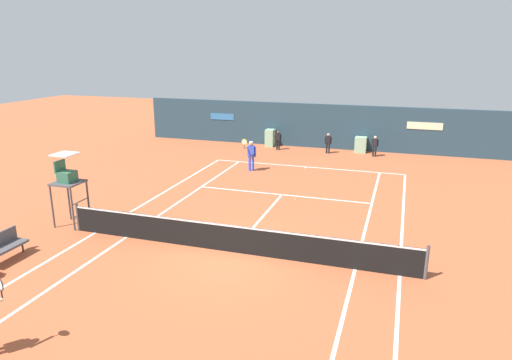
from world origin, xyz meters
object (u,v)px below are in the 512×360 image
ball_kid_right_post (375,145)px  player_on_baseline (251,153)px  player_bench (2,245)px  ball_kid_left_post (328,142)px  ball_kid_centre_post (278,139)px  umpire_chair (67,179)px  tennis_ball_mid_court (296,199)px

ball_kid_right_post → player_on_baseline: bearing=52.1°
player_bench → ball_kid_right_post: (10.07, 18.28, 0.23)m
ball_kid_left_post → ball_kid_centre_post: ball_kid_left_post is taller
ball_kid_left_post → ball_kid_centre_post: 3.25m
umpire_chair → ball_kid_right_post: bearing=146.3°
tennis_ball_mid_court → ball_kid_centre_post: bearing=109.7°
ball_kid_right_post → tennis_ball_mid_court: 9.99m
player_on_baseline → tennis_ball_mid_court: size_ratio=27.10×
umpire_chair → player_on_baseline: size_ratio=1.50×
player_bench → tennis_ball_mid_court: player_bench is taller
ball_kid_centre_post → tennis_ball_mid_court: size_ratio=18.32×
player_on_baseline → ball_kid_right_post: size_ratio=1.44×
player_on_baseline → umpire_chair: bearing=64.5°
umpire_chair → ball_kid_left_post: umpire_chair is taller
umpire_chair → tennis_ball_mid_court: umpire_chair is taller
player_bench → ball_kid_centre_post: (3.96, 18.28, 0.21)m
player_on_baseline → ball_kid_right_post: bearing=-141.0°
player_bench → ball_kid_centre_post: bearing=167.8°
umpire_chair → player_on_baseline: (3.94, 9.55, -0.82)m
umpire_chair → ball_kid_left_post: size_ratio=2.17×
player_bench → player_on_baseline: bearing=162.8°
ball_kid_left_post → player_on_baseline: bearing=60.3°
player_bench → ball_kid_centre_post: size_ratio=1.22×
tennis_ball_mid_court → player_bench: bearing=-130.5°
player_on_baseline → ball_kid_centre_post: size_ratio=1.48×
ball_kid_centre_post → ball_kid_right_post: (6.11, -0.00, 0.02)m
ball_kid_centre_post → ball_kid_right_post: size_ratio=0.97×
player_bench → ball_kid_left_post: size_ratio=1.19×
ball_kid_centre_post → tennis_ball_mid_court: ball_kid_centre_post is taller
player_bench → player_on_baseline: 13.37m
umpire_chair → ball_kid_right_post: umpire_chair is taller
ball_kid_right_post → ball_kid_left_post: bearing=10.0°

